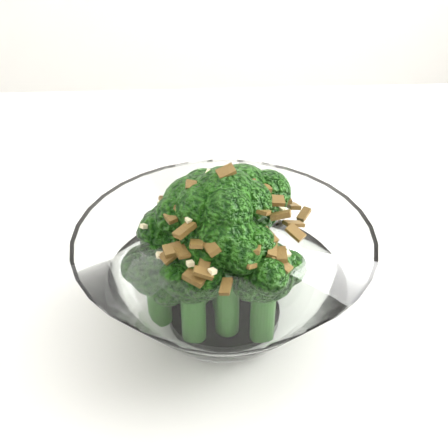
{
  "coord_description": "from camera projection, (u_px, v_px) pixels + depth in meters",
  "views": [
    {
      "loc": [
        -0.08,
        -0.65,
        1.14
      ],
      "look_at": [
        -0.04,
        -0.24,
        0.85
      ],
      "focal_mm": 50.0,
      "sensor_mm": 36.0,
      "label": 1
    }
  ],
  "objects": [
    {
      "name": "broccoli_dish",
      "position": [
        222.0,
        267.0,
        0.52
      ],
      "size": [
        0.25,
        0.25,
        0.16
      ],
      "color": "white",
      "rests_on": "table"
    },
    {
      "name": "table",
      "position": [
        152.0,
        294.0,
        0.68
      ],
      "size": [
        1.23,
        0.85,
        0.75
      ],
      "color": "white",
      "rests_on": "ground"
    }
  ]
}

